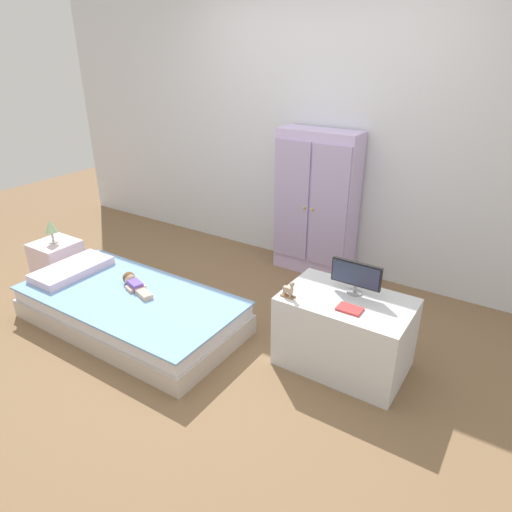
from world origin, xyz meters
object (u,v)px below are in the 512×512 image
(bed, at_px, (131,309))
(tv_stand, at_px, (344,332))
(doll, at_px, (133,282))
(nightstand, at_px, (57,260))
(book_red, at_px, (350,309))
(table_lamp, at_px, (51,227))
(rocking_horse_toy, at_px, (289,290))
(wardrobe, at_px, (316,204))
(tv_monitor, at_px, (356,275))

(bed, bearing_deg, tv_stand, 15.59)
(bed, bearing_deg, doll, 121.03)
(bed, relative_size, nightstand, 4.82)
(bed, distance_m, tv_stand, 1.63)
(book_red, bearing_deg, table_lamp, -177.08)
(doll, bearing_deg, table_lamp, 176.22)
(bed, relative_size, rocking_horse_toy, 15.01)
(table_lamp, xyz_separation_m, wardrobe, (1.90, 1.45, 0.16))
(nightstand, distance_m, table_lamp, 0.33)
(tv_stand, bearing_deg, table_lamp, -174.54)
(tv_monitor, height_order, rocking_horse_toy, tv_monitor)
(wardrobe, distance_m, tv_stand, 1.50)
(table_lamp, xyz_separation_m, tv_monitor, (2.72, 0.35, 0.14))
(tv_monitor, distance_m, book_red, 0.25)
(wardrobe, bearing_deg, rocking_horse_toy, -70.26)
(bed, xyz_separation_m, tv_stand, (1.57, 0.44, 0.13))
(nightstand, bearing_deg, tv_monitor, 7.31)
(tv_stand, xyz_separation_m, book_red, (0.06, -0.12, 0.26))
(bed, xyz_separation_m, rocking_horse_toy, (1.24, 0.25, 0.44))
(table_lamp, relative_size, book_red, 1.39)
(nightstand, distance_m, tv_monitor, 2.79)
(nightstand, distance_m, rocking_horse_toy, 2.42)
(bed, height_order, tv_monitor, tv_monitor)
(tv_monitor, height_order, book_red, tv_monitor)
(bed, relative_size, book_red, 11.38)
(doll, height_order, wardrobe, wardrobe)
(book_red, bearing_deg, rocking_horse_toy, -170.22)
(wardrobe, relative_size, tv_stand, 1.61)
(rocking_horse_toy, bearing_deg, bed, -168.52)
(rocking_horse_toy, xyz_separation_m, book_red, (0.39, 0.07, -0.05))
(doll, distance_m, nightstand, 1.10)
(tv_stand, bearing_deg, nightstand, -174.54)
(tv_stand, bearing_deg, rocking_horse_toy, -150.43)
(bed, distance_m, table_lamp, 1.22)
(doll, relative_size, book_red, 2.51)
(doll, height_order, table_lamp, table_lamp)
(nightstand, relative_size, wardrobe, 0.27)
(table_lamp, bearing_deg, bed, -8.75)
(wardrobe, xyz_separation_m, rocking_horse_toy, (0.49, -1.37, -0.10))
(tv_stand, xyz_separation_m, rocking_horse_toy, (-0.33, -0.18, 0.31))
(nightstand, relative_size, rocking_horse_toy, 3.11)
(tv_monitor, xyz_separation_m, rocking_horse_toy, (-0.33, -0.27, -0.08))
(doll, distance_m, table_lamp, 1.11)
(bed, height_order, nightstand, nightstand)
(bed, bearing_deg, book_red, 11.08)
(rocking_horse_toy, bearing_deg, book_red, 9.78)
(doll, relative_size, table_lamp, 1.80)
(table_lamp, bearing_deg, doll, -3.78)
(nightstand, distance_m, wardrobe, 2.44)
(doll, distance_m, wardrobe, 1.76)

